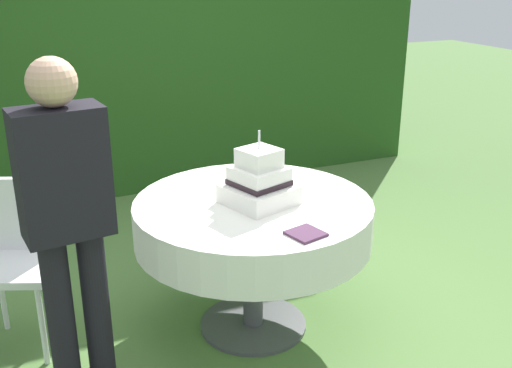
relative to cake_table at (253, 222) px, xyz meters
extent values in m
plane|color=#547A3D|center=(0.00, 0.00, -0.64)|extent=(20.00, 20.00, 0.00)
cube|color=#234C19|center=(0.00, 2.60, 0.74)|extent=(5.33, 0.62, 2.75)
cylinder|color=#4C4C51|center=(0.00, 0.00, -0.63)|extent=(0.60, 0.60, 0.02)
cylinder|color=#4C4C51|center=(0.00, 0.00, -0.28)|extent=(0.11, 0.11, 0.73)
cylinder|color=olive|center=(0.00, 0.00, 0.10)|extent=(1.23, 1.23, 0.03)
cylinder|color=white|center=(0.00, 0.00, 0.01)|extent=(1.26, 1.26, 0.22)
cube|color=white|center=(0.02, -0.04, 0.17)|extent=(0.40, 0.40, 0.10)
cube|color=white|center=(0.02, -0.04, 0.27)|extent=(0.30, 0.30, 0.10)
cube|color=black|center=(0.02, -0.04, 0.23)|extent=(0.31, 0.31, 0.03)
cube|color=white|center=(0.02, -0.04, 0.36)|extent=(0.23, 0.23, 0.10)
sphere|color=#E04C8C|center=(0.10, 0.11, 0.24)|extent=(0.07, 0.07, 0.07)
cylinder|color=silver|center=(0.02, -0.04, 0.46)|extent=(0.01, 0.01, 0.10)
cylinder|color=white|center=(0.43, 0.11, 0.13)|extent=(0.10, 0.10, 0.01)
cylinder|color=white|center=(0.15, 0.40, 0.13)|extent=(0.11, 0.11, 0.01)
cube|color=#4C2D47|center=(0.06, -0.48, 0.13)|extent=(0.18, 0.18, 0.01)
cylinder|color=white|center=(-1.11, 0.11, -0.42)|extent=(0.03, 0.03, 0.45)
cylinder|color=white|center=(-1.28, 0.53, -0.42)|extent=(0.03, 0.03, 0.45)
cylinder|color=white|center=(-0.98, 0.40, -0.42)|extent=(0.03, 0.03, 0.45)
cube|color=white|center=(-1.19, 0.32, -0.17)|extent=(0.52, 0.52, 0.04)
cube|color=white|center=(-1.12, 0.48, 0.05)|extent=(0.39, 0.19, 0.40)
cylinder|color=black|center=(-1.03, -0.25, -0.22)|extent=(0.12, 0.12, 0.85)
cylinder|color=black|center=(-0.87, -0.23, -0.22)|extent=(0.12, 0.12, 0.85)
cube|color=black|center=(-0.95, -0.24, 0.48)|extent=(0.38, 0.24, 0.55)
sphere|color=tan|center=(-0.95, -0.24, 0.86)|extent=(0.20, 0.20, 0.20)
camera|label=1|loc=(-1.16, -2.69, 1.30)|focal=42.27mm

